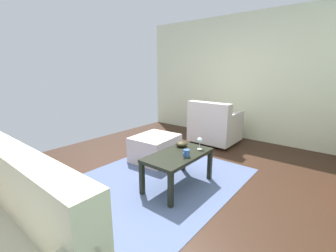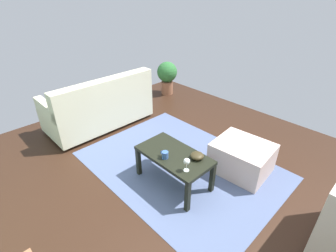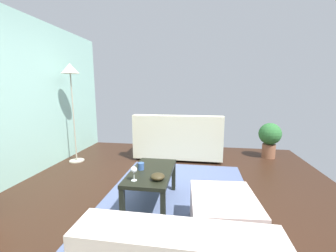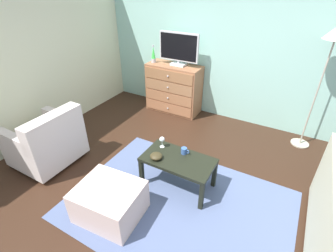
{
  "view_description": "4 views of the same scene",
  "coord_description": "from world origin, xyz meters",
  "px_view_note": "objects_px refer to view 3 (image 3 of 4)",
  "views": [
    {
      "loc": [
        2.14,
        1.65,
        1.44
      ],
      "look_at": [
        0.06,
        -0.04,
        0.77
      ],
      "focal_mm": 24.11,
      "sensor_mm": 36.0,
      "label": 1
    },
    {
      "loc": [
        -1.62,
        1.79,
        2.17
      ],
      "look_at": [
        0.18,
        0.05,
        0.74
      ],
      "focal_mm": 26.43,
      "sensor_mm": 36.0,
      "label": 2
    },
    {
      "loc": [
        -2.36,
        -0.47,
        1.41
      ],
      "look_at": [
        0.22,
        -0.07,
        0.95
      ],
      "focal_mm": 22.98,
      "sensor_mm": 36.0,
      "label": 3
    },
    {
      "loc": [
        1.1,
        -2.07,
        2.4
      ],
      "look_at": [
        -0.05,
        -0.02,
        0.96
      ],
      "focal_mm": 26.45,
      "sensor_mm": 36.0,
      "label": 4
    }
  ],
  "objects_px": {
    "coffee_table": "(151,175)",
    "wine_glass": "(134,170)",
    "potted_plant": "(270,137)",
    "bowl_decorative": "(158,177)",
    "standing_lamp": "(71,78)",
    "ottoman": "(223,216)",
    "mug": "(141,166)",
    "couch_large": "(179,141)"
  },
  "relations": [
    {
      "from": "wine_glass",
      "to": "bowl_decorative",
      "type": "xyz_separation_m",
      "value": [
        0.06,
        -0.25,
        -0.08
      ]
    },
    {
      "from": "bowl_decorative",
      "to": "potted_plant",
      "type": "distance_m",
      "value": 3.04
    },
    {
      "from": "ottoman",
      "to": "couch_large",
      "type": "bearing_deg",
      "value": 15.94
    },
    {
      "from": "potted_plant",
      "to": "bowl_decorative",
      "type": "bearing_deg",
      "value": 142.56
    },
    {
      "from": "bowl_decorative",
      "to": "standing_lamp",
      "type": "xyz_separation_m",
      "value": [
        1.59,
        1.95,
        1.12
      ]
    },
    {
      "from": "wine_glass",
      "to": "couch_large",
      "type": "bearing_deg",
      "value": -6.43
    },
    {
      "from": "coffee_table",
      "to": "wine_glass",
      "type": "height_order",
      "value": "wine_glass"
    },
    {
      "from": "couch_large",
      "to": "potted_plant",
      "type": "distance_m",
      "value": 1.86
    },
    {
      "from": "wine_glass",
      "to": "mug",
      "type": "xyz_separation_m",
      "value": [
        0.32,
        0.01,
        -0.07
      ]
    },
    {
      "from": "coffee_table",
      "to": "wine_glass",
      "type": "relative_size",
      "value": 5.76
    },
    {
      "from": "bowl_decorative",
      "to": "potted_plant",
      "type": "bearing_deg",
      "value": -37.44
    },
    {
      "from": "wine_glass",
      "to": "ottoman",
      "type": "relative_size",
      "value": 0.22
    },
    {
      "from": "mug",
      "to": "potted_plant",
      "type": "relative_size",
      "value": 0.16
    },
    {
      "from": "coffee_table",
      "to": "wine_glass",
      "type": "xyz_separation_m",
      "value": [
        -0.3,
        0.12,
        0.18
      ]
    },
    {
      "from": "wine_glass",
      "to": "standing_lamp",
      "type": "xyz_separation_m",
      "value": [
        1.64,
        1.7,
        1.04
      ]
    },
    {
      "from": "bowl_decorative",
      "to": "potted_plant",
      "type": "xyz_separation_m",
      "value": [
        2.41,
        -1.85,
        -0.04
      ]
    },
    {
      "from": "coffee_table",
      "to": "couch_large",
      "type": "relative_size",
      "value": 0.52
    },
    {
      "from": "potted_plant",
      "to": "standing_lamp",
      "type": "bearing_deg",
      "value": 102.27
    },
    {
      "from": "coffee_table",
      "to": "ottoman",
      "type": "distance_m",
      "value": 0.94
    },
    {
      "from": "bowl_decorative",
      "to": "ottoman",
      "type": "relative_size",
      "value": 0.22
    },
    {
      "from": "wine_glass",
      "to": "couch_large",
      "type": "relative_size",
      "value": 0.09
    },
    {
      "from": "wine_glass",
      "to": "couch_large",
      "type": "distance_m",
      "value": 2.23
    },
    {
      "from": "coffee_table",
      "to": "couch_large",
      "type": "height_order",
      "value": "couch_large"
    },
    {
      "from": "coffee_table",
      "to": "mug",
      "type": "relative_size",
      "value": 7.93
    },
    {
      "from": "couch_large",
      "to": "coffee_table",
      "type": "bearing_deg",
      "value": 176.09
    },
    {
      "from": "ottoman",
      "to": "standing_lamp",
      "type": "relative_size",
      "value": 0.38
    },
    {
      "from": "mug",
      "to": "couch_large",
      "type": "height_order",
      "value": "couch_large"
    },
    {
      "from": "couch_large",
      "to": "standing_lamp",
      "type": "xyz_separation_m",
      "value": [
        -0.56,
        1.95,
        1.25
      ]
    },
    {
      "from": "standing_lamp",
      "to": "potted_plant",
      "type": "height_order",
      "value": "standing_lamp"
    },
    {
      "from": "wine_glass",
      "to": "couch_large",
      "type": "xyz_separation_m",
      "value": [
        2.21,
        -0.25,
        -0.2
      ]
    },
    {
      "from": "couch_large",
      "to": "potted_plant",
      "type": "bearing_deg",
      "value": -81.93
    },
    {
      "from": "mug",
      "to": "potted_plant",
      "type": "xyz_separation_m",
      "value": [
        2.15,
        -2.1,
        -0.05
      ]
    },
    {
      "from": "standing_lamp",
      "to": "bowl_decorative",
      "type": "bearing_deg",
      "value": -129.1
    },
    {
      "from": "bowl_decorative",
      "to": "standing_lamp",
      "type": "height_order",
      "value": "standing_lamp"
    },
    {
      "from": "wine_glass",
      "to": "standing_lamp",
      "type": "distance_m",
      "value": 2.59
    },
    {
      "from": "ottoman",
      "to": "standing_lamp",
      "type": "distance_m",
      "value": 3.47
    },
    {
      "from": "wine_glass",
      "to": "coffee_table",
      "type": "bearing_deg",
      "value": -21.33
    },
    {
      "from": "ottoman",
      "to": "potted_plant",
      "type": "distance_m",
      "value": 2.88
    },
    {
      "from": "wine_glass",
      "to": "standing_lamp",
      "type": "bearing_deg",
      "value": 46.03
    },
    {
      "from": "mug",
      "to": "coffee_table",
      "type": "bearing_deg",
      "value": -97.21
    },
    {
      "from": "couch_large",
      "to": "ottoman",
      "type": "height_order",
      "value": "couch_large"
    },
    {
      "from": "ottoman",
      "to": "wine_glass",
      "type": "bearing_deg",
      "value": 80.72
    }
  ]
}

